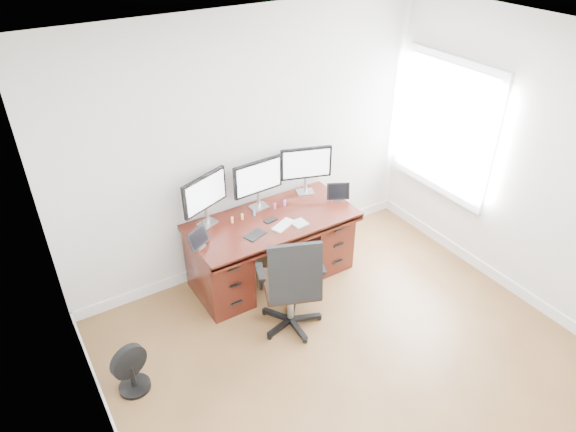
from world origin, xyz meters
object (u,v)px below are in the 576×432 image
floor_fan (131,370)px  keyboard (283,225)px  monitor_center (258,179)px  desk (271,246)px  office_chair (292,299)px

floor_fan → keyboard: size_ratio=1.77×
monitor_center → keyboard: size_ratio=2.15×
desk → keyboard: bearing=-81.0°
office_chair → monitor_center: size_ratio=1.94×
floor_fan → monitor_center: monitor_center is taller
monitor_center → floor_fan: bearing=-155.6°
monitor_center → keyboard: bearing=-89.1°
office_chair → keyboard: (0.26, 0.57, 0.41)m
desk → keyboard: keyboard is taller
office_chair → floor_fan: (-1.50, 0.10, -0.13)m
desk → floor_fan: bearing=-159.0°
monitor_center → keyboard: 0.54m
desk → floor_fan: size_ratio=3.75×
desk → office_chair: size_ratio=1.59×
office_chair → monitor_center: (0.23, 1.00, 0.73)m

